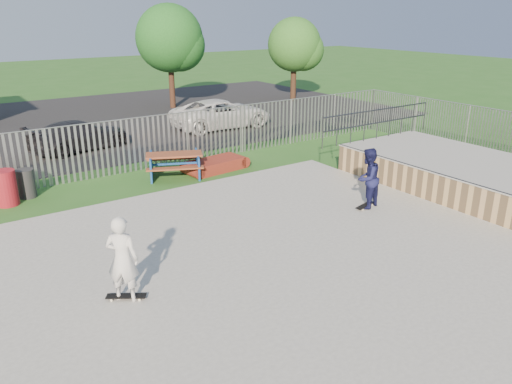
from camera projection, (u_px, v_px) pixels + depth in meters
ground at (229, 282)px, 11.02m from camera, size 120.00×120.00×0.00m
concrete_slab at (229, 279)px, 10.99m from camera, size 15.00×12.00×0.15m
quarter_pipe at (454, 173)px, 16.69m from camera, size 5.50×7.05×2.19m
fence at (176, 178)px, 14.77m from camera, size 26.04×16.02×2.00m
picnic_table at (175, 165)px, 18.03m from camera, size 2.49×2.31×0.84m
funbox at (215, 165)px, 18.76m from camera, size 2.23×1.30×0.42m
trash_bin_red at (6, 188)px, 15.26m from camera, size 0.66×0.66×1.11m
trash_bin_grey at (26, 183)px, 15.94m from camera, size 0.56×0.56×0.93m
parking_lot at (37, 128)px, 25.76m from camera, size 40.00×18.00×0.02m
car_dark at (79, 135)px, 21.38m from camera, size 4.64×2.71×1.26m
car_white at (222, 114)px, 25.51m from camera, size 5.27×2.54×1.45m
tree_mid at (169, 38)px, 29.75m from camera, size 4.00×4.00×6.17m
tree_right at (294, 45)px, 32.70m from camera, size 3.49×3.49×5.38m
skateboard_a at (365, 206)px, 14.84m from camera, size 0.82×0.38×0.08m
skateboard_b at (126, 297)px, 10.09m from camera, size 0.78×0.60×0.08m
skater_navy at (367, 178)px, 14.55m from camera, size 1.02×0.87×1.81m
skater_white at (122, 259)px, 9.80m from camera, size 0.78×0.76×1.81m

